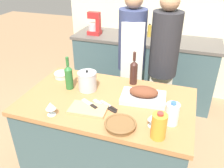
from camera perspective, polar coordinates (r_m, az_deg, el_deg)
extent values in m
cube|color=#3D565B|center=(2.29, -1.08, -13.44)|extent=(1.40, 0.85, 0.84)
cube|color=#A37042|center=(2.02, -1.19, -4.19)|extent=(1.44, 0.87, 0.04)
cube|color=#3D565B|center=(3.55, 7.45, 3.44)|extent=(1.96, 0.58, 0.90)
cube|color=#56514C|center=(3.37, 7.96, 10.64)|extent=(2.02, 0.60, 0.04)
cube|color=beige|center=(3.62, 9.54, 17.63)|extent=(2.52, 0.10, 2.55)
cube|color=#BCBCC1|center=(2.01, 7.53, -3.28)|extent=(0.39, 0.27, 0.04)
ellipsoid|color=brown|center=(1.98, 7.63, -1.87)|extent=(0.25, 0.17, 0.09)
cylinder|color=brown|center=(1.70, 2.02, -9.90)|extent=(0.21, 0.21, 0.03)
torus|color=brown|center=(1.69, 2.03, -9.45)|extent=(0.23, 0.23, 0.02)
cube|color=tan|center=(1.89, -5.77, -6.00)|extent=(0.31, 0.20, 0.02)
cylinder|color=#B7B7BC|center=(2.12, -5.92, 0.57)|extent=(0.16, 0.16, 0.16)
cylinder|color=#B7B7BC|center=(2.09, -6.04, 2.64)|extent=(0.17, 0.17, 0.01)
sphere|color=black|center=(2.08, -6.06, 3.08)|extent=(0.02, 0.02, 0.02)
cylinder|color=beige|center=(2.40, -12.02, 2.03)|extent=(0.13, 0.13, 0.05)
torus|color=beige|center=(2.39, -12.08, 2.51)|extent=(0.14, 0.14, 0.02)
cylinder|color=orange|center=(1.61, 11.21, -9.93)|extent=(0.10, 0.10, 0.18)
cylinder|color=red|center=(1.55, 11.56, -7.05)|extent=(0.04, 0.04, 0.02)
cylinder|color=white|center=(1.75, 14.26, -6.99)|extent=(0.10, 0.10, 0.16)
cylinder|color=#3360B2|center=(1.70, 14.62, -4.51)|extent=(0.04, 0.04, 0.02)
cylinder|color=#381E19|center=(2.21, 5.21, 2.38)|extent=(0.07, 0.07, 0.20)
cone|color=#381E19|center=(2.16, 5.35, 5.15)|extent=(0.07, 0.07, 0.04)
cylinder|color=#381E19|center=(2.14, 5.43, 6.63)|extent=(0.03, 0.03, 0.08)
cylinder|color=#28662D|center=(2.16, -10.30, 1.18)|extent=(0.07, 0.07, 0.19)
cone|color=#28662D|center=(2.11, -10.57, 3.90)|extent=(0.07, 0.07, 0.04)
cylinder|color=#28662D|center=(2.09, -10.71, 5.35)|extent=(0.03, 0.03, 0.08)
cylinder|color=silver|center=(1.89, -14.29, -7.11)|extent=(0.07, 0.07, 0.00)
cylinder|color=silver|center=(1.87, -14.40, -6.42)|extent=(0.01, 0.01, 0.05)
cone|color=silver|center=(1.84, -14.60, -5.05)|extent=(0.08, 0.08, 0.06)
cylinder|color=silver|center=(1.75, 9.72, -9.90)|extent=(0.07, 0.07, 0.00)
cylinder|color=silver|center=(1.73, 9.80, -9.16)|extent=(0.01, 0.01, 0.05)
cone|color=silver|center=(1.70, 9.95, -7.70)|extent=(0.08, 0.08, 0.06)
cube|color=#B7B7BC|center=(1.95, -2.80, -4.71)|extent=(0.16, 0.10, 0.01)
cube|color=black|center=(1.88, -0.09, -6.26)|extent=(0.10, 0.07, 0.01)
cube|color=#B7B7BC|center=(1.95, -1.65, -4.77)|extent=(0.12, 0.08, 0.01)
cube|color=black|center=(1.89, 0.30, -5.94)|extent=(0.08, 0.06, 0.01)
cube|color=#B7B7BC|center=(1.95, -6.05, -4.32)|extent=(0.11, 0.08, 0.01)
cube|color=black|center=(1.89, -4.42, -5.38)|extent=(0.07, 0.05, 0.01)
cube|color=#B22323|center=(3.48, -4.23, 12.26)|extent=(0.18, 0.14, 0.06)
cylinder|color=#B7B7BC|center=(3.47, -4.63, 13.54)|extent=(0.13, 0.13, 0.10)
cube|color=#B22323|center=(3.43, -3.29, 14.01)|extent=(0.05, 0.08, 0.17)
cube|color=#B22323|center=(3.42, -4.38, 16.18)|extent=(0.17, 0.08, 0.09)
cylinder|color=#332D28|center=(3.37, 6.60, 12.71)|extent=(0.06, 0.06, 0.18)
cylinder|color=black|center=(3.34, 6.70, 14.37)|extent=(0.03, 0.03, 0.02)
cylinder|color=#234C28|center=(3.30, 15.10, 11.34)|extent=(0.05, 0.05, 0.16)
cylinder|color=black|center=(3.27, 15.31, 12.83)|extent=(0.02, 0.02, 0.02)
cylinder|color=#B28E2D|center=(3.40, 8.97, 12.50)|extent=(0.05, 0.05, 0.16)
cylinder|color=black|center=(3.37, 9.09, 13.97)|extent=(0.02, 0.02, 0.02)
cube|color=beige|center=(2.96, 4.29, -3.05)|extent=(0.28, 0.23, 0.80)
cylinder|color=navy|center=(2.65, 4.88, 10.50)|extent=(0.30, 0.30, 0.67)
cube|color=silver|center=(2.58, 4.78, 5.48)|extent=(0.23, 0.08, 0.85)
cube|color=beige|center=(2.87, 11.08, -4.68)|extent=(0.26, 0.19, 0.80)
cylinder|color=#28282D|center=(2.54, 12.65, 9.28)|extent=(0.30, 0.30, 0.67)
sphere|color=tan|center=(2.43, 13.79, 18.87)|extent=(0.19, 0.19, 0.19)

